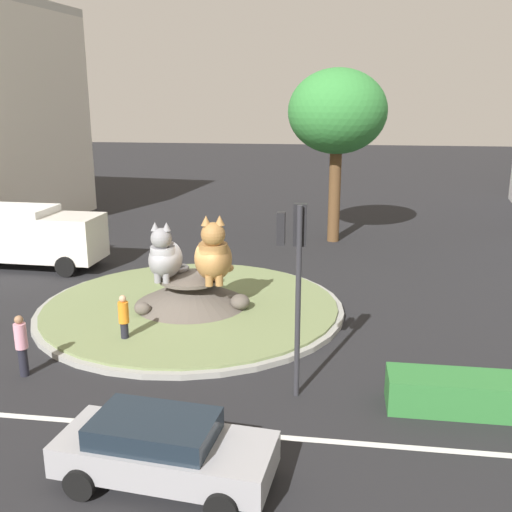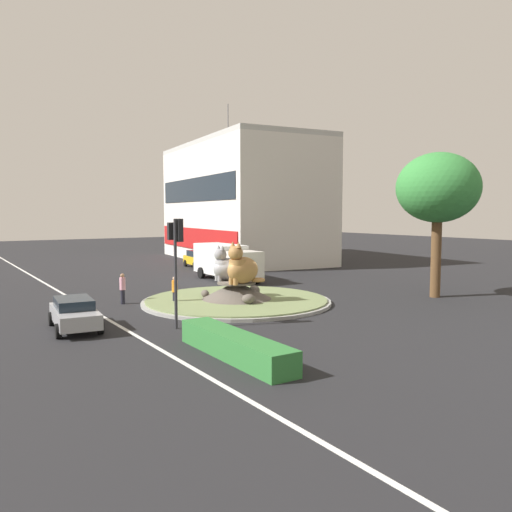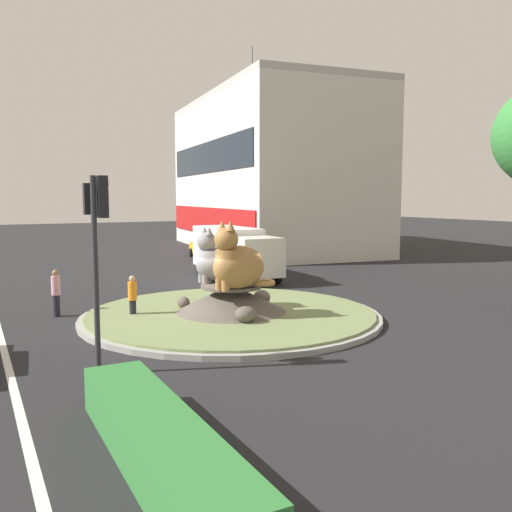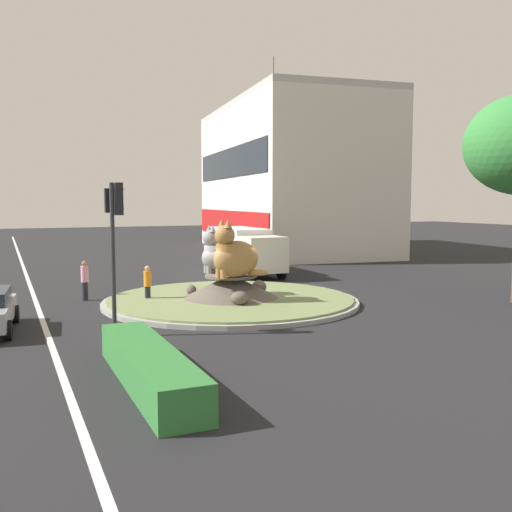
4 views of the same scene
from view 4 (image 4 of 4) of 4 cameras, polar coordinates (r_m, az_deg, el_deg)
ground_plane at (r=25.50m, az=-2.47°, el=-4.64°), size 160.00×160.00×0.00m
lane_centreline at (r=23.87m, az=-20.25°, el=-5.65°), size 112.00×0.20×0.01m
roundabout_island at (r=25.44m, az=-2.46°, el=-3.83°), size 11.07×11.07×1.27m
cat_statue_grey at (r=25.96m, az=-3.59°, el=0.09°), size 1.35×2.18×2.13m
cat_statue_tabby at (r=24.31m, az=-2.17°, el=-0.01°), size 1.80×2.56×2.42m
traffic_light_mast at (r=19.55m, az=-13.65°, el=3.04°), size 0.71×0.54×5.03m
shophouse_block at (r=52.96m, az=3.09°, el=7.59°), size 24.44×13.48×17.46m
clipped_hedge_strip at (r=14.53m, az=-10.43°, el=-10.60°), size 6.50×1.20×0.90m
pedestrian_orange_shirt at (r=25.59m, az=-10.56°, el=-2.68°), size 0.32×0.32×1.66m
pedestrian_pink_shirt at (r=27.19m, az=-16.40°, el=-2.19°), size 0.34×0.34×1.78m
hatchback_near_shophouse at (r=45.61m, az=-2.84°, el=0.84°), size 4.51×2.52×1.62m
delivery_box_truck at (r=35.44m, az=-1.04°, el=0.70°), size 7.54×2.75×2.78m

